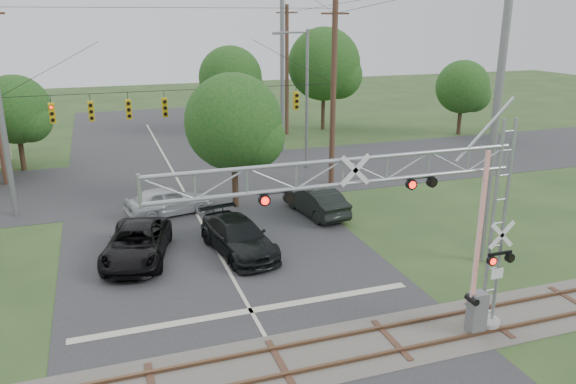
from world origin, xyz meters
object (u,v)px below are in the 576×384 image
object	(u,v)px
sedan_silver	(169,201)
pickup_black	(137,244)
crossing_gantry	(408,215)
car_dark	(238,237)
streetlight	(304,93)
traffic_signal_span	(197,103)

from	to	relation	value
sedan_silver	pickup_black	bearing A→B (deg)	147.63
crossing_gantry	car_dark	xyz separation A→B (m)	(-3.18, 9.31, -3.89)
car_dark	streetlight	xyz separation A→B (m)	(8.21, 13.24, 4.63)
crossing_gantry	pickup_black	bearing A→B (deg)	127.50
pickup_black	car_dark	bearing A→B (deg)	4.81
traffic_signal_span	pickup_black	bearing A→B (deg)	-118.19
streetlight	car_dark	bearing A→B (deg)	-121.80
crossing_gantry	streetlight	distance (m)	23.12
streetlight	crossing_gantry	bearing A→B (deg)	-102.57
traffic_signal_span	streetlight	world-z (taller)	traffic_signal_span
pickup_black	crossing_gantry	bearing A→B (deg)	-38.49
crossing_gantry	car_dark	world-z (taller)	crossing_gantry
car_dark	streetlight	size ratio (longest dim) A/B	0.57
crossing_gantry	streetlight	size ratio (longest dim) A/B	1.24
pickup_black	sedan_silver	distance (m)	6.06
sedan_silver	car_dark	bearing A→B (deg)	-171.20
crossing_gantry	car_dark	bearing A→B (deg)	108.87
pickup_black	car_dark	size ratio (longest dim) A/B	1.02
sedan_silver	streetlight	xyz separation A→B (m)	(10.58, 6.85, 4.62)
streetlight	traffic_signal_span	bearing A→B (deg)	-153.13
traffic_signal_span	car_dark	world-z (taller)	traffic_signal_span
traffic_signal_span	sedan_silver	distance (m)	6.02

